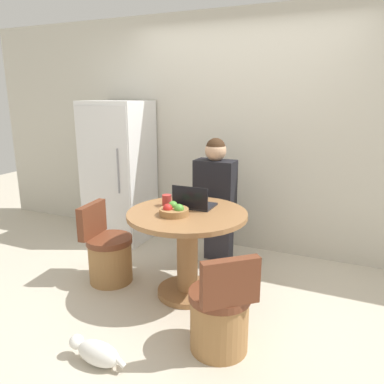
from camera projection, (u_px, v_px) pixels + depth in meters
The scene contains 11 objects.
ground_plane at pixel (190, 302), 3.21m from camera, with size 12.00×12.00×0.00m, color beige.
wall_back at pixel (242, 134), 4.12m from camera, with size 7.00×0.06×2.60m.
refrigerator at pixel (119, 172), 4.48m from camera, with size 0.71×0.63×1.66m.
dining_table at pixel (187, 240), 3.22m from camera, with size 1.02×1.02×0.77m.
chair_near_right_corner at pixel (220, 316), 2.55m from camera, with size 0.49×0.49×0.75m.
chair_left_side at pixel (108, 255), 3.53m from camera, with size 0.44×0.43×0.75m.
person_seated at pixel (216, 196), 3.81m from camera, with size 0.40×0.37×1.32m.
laptop at pixel (194, 203), 3.28m from camera, with size 0.33×0.25×0.20m.
fruit_bowl at pixel (174, 210), 3.07m from camera, with size 0.24×0.24×0.10m.
coffee_cup at pixel (167, 200), 3.32m from camera, with size 0.08×0.08×0.10m.
cat at pixel (96, 352), 2.46m from camera, with size 0.45×0.15×0.17m.
Camera 1 is at (1.19, -2.61, 1.73)m, focal length 35.00 mm.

